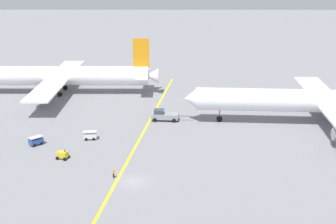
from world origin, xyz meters
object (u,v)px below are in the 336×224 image
Objects in this scene: airliner_being_pushed at (321,101)px; gse_gpu_cart_small at (63,155)px; pushback_tug at (164,115)px; ground_crew_marshaller_foreground at (114,173)px; gse_baggage_cart_trailing at (90,135)px; gse_baggage_cart_near_cluster at (36,141)px; airliner_at_gate_left at (50,76)px.

airliner_being_pushed is 24.14× the size of gse_gpu_cart_small.
gse_gpu_cart_small is at bearing -130.09° from pushback_tug.
gse_gpu_cart_small is 1.49× the size of ground_crew_marshaller_foreground.
gse_baggage_cart_trailing is (-14.85, -11.93, -0.34)m from pushback_tug.
gse_baggage_cart_near_cluster is 22.26m from ground_crew_marshaller_foreground.
airliner_at_gate_left is at bearing 100.23° from gse_baggage_cart_near_cluster.
gse_baggage_cart_near_cluster is at bearing -149.09° from pushback_tug.
ground_crew_marshaller_foreground is (-7.91, -29.24, -0.34)m from pushback_tug.
ground_crew_marshaller_foreground is at bearing -68.16° from gse_baggage_cart_trailing.
ground_crew_marshaller_foreground is at bearing -105.14° from pushback_tug.
pushback_tug reaches higher than gse_baggage_cart_trailing.
airliner_being_pushed is 35.97× the size of ground_crew_marshaller_foreground.
gse_baggage_cart_near_cluster is (-6.81, 6.64, 0.07)m from gse_gpu_cart_small.
airliner_at_gate_left is at bearing 107.11° from gse_gpu_cart_small.
gse_gpu_cart_small is at bearing -109.07° from gse_baggage_cart_trailing.
airliner_at_gate_left is at bearing 116.18° from gse_baggage_cart_trailing.
airliner_being_pushed reaches higher than pushback_tug.
gse_gpu_cart_small is at bearing -44.24° from gse_baggage_cart_near_cluster.
pushback_tug is at bearing 49.91° from gse_gpu_cart_small.
airliner_being_pushed reaches higher than ground_crew_marshaller_foreground.
gse_baggage_cart_trailing is at bearing -168.89° from airliner_being_pushed.
ground_crew_marshaller_foreground is at bearing -65.24° from airliner_at_gate_left.
gse_baggage_cart_near_cluster is at bearing 140.16° from ground_crew_marshaller_foreground.
pushback_tug is 3.25× the size of gse_baggage_cart_trailing.
airliner_at_gate_left is 38.29m from gse_baggage_cart_near_cluster.
ground_crew_marshaller_foreground is (-42.62, -27.04, -4.40)m from airliner_being_pushed.
airliner_being_pushed is at bearing 20.15° from gse_gpu_cart_small.
airliner_at_gate_left is at bearing 159.62° from airliner_being_pushed.
pushback_tug reaches higher than ground_crew_marshaller_foreground.
airliner_at_gate_left reaches higher than gse_baggage_cart_trailing.
airliner_at_gate_left is 36.62× the size of ground_crew_marshaller_foreground.
pushback_tug is 5.66× the size of ground_crew_marshaller_foreground.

